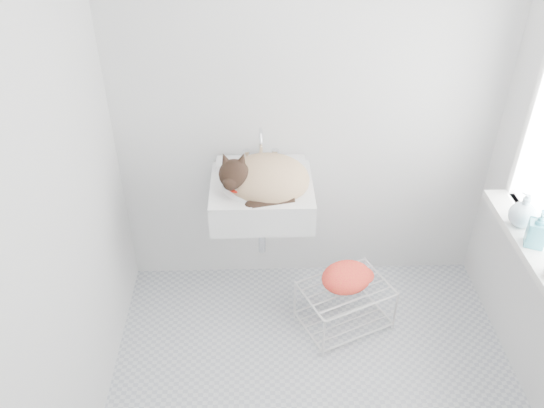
{
  "coord_description": "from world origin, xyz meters",
  "views": [
    {
      "loc": [
        -0.29,
        -1.84,
        2.52
      ],
      "look_at": [
        -0.22,
        0.5,
        0.88
      ],
      "focal_mm": 37.0,
      "sensor_mm": 36.0,
      "label": 1
    }
  ],
  "objects_px": {
    "cat": "(264,179)",
    "wire_rack": "(345,305)",
    "sink": "(262,184)",
    "bottle_b": "(533,244)",
    "bottle_c": "(519,224)"
  },
  "relations": [
    {
      "from": "cat",
      "to": "wire_rack",
      "type": "distance_m",
      "value": 0.9
    },
    {
      "from": "sink",
      "to": "bottle_b",
      "type": "bearing_deg",
      "value": -24.09
    },
    {
      "from": "cat",
      "to": "bottle_c",
      "type": "distance_m",
      "value": 1.32
    },
    {
      "from": "sink",
      "to": "wire_rack",
      "type": "xyz_separation_m",
      "value": [
        0.48,
        -0.24,
        -0.7
      ]
    },
    {
      "from": "bottle_b",
      "to": "sink",
      "type": "bearing_deg",
      "value": 155.91
    },
    {
      "from": "wire_rack",
      "to": "bottle_b",
      "type": "relative_size",
      "value": 2.52
    },
    {
      "from": "bottle_b",
      "to": "bottle_c",
      "type": "height_order",
      "value": "bottle_b"
    },
    {
      "from": "cat",
      "to": "bottle_c",
      "type": "relative_size",
      "value": 2.82
    },
    {
      "from": "cat",
      "to": "bottle_b",
      "type": "xyz_separation_m",
      "value": [
        1.26,
        -0.55,
        -0.04
      ]
    },
    {
      "from": "sink",
      "to": "wire_rack",
      "type": "distance_m",
      "value": 0.88
    },
    {
      "from": "bottle_b",
      "to": "bottle_c",
      "type": "bearing_deg",
      "value": 90.0
    },
    {
      "from": "wire_rack",
      "to": "bottle_c",
      "type": "xyz_separation_m",
      "value": [
        0.79,
        -0.17,
        0.7
      ]
    },
    {
      "from": "cat",
      "to": "bottle_b",
      "type": "bearing_deg",
      "value": -20.92
    },
    {
      "from": "bottle_c",
      "to": "sink",
      "type": "bearing_deg",
      "value": 162.12
    },
    {
      "from": "sink",
      "to": "wire_rack",
      "type": "bearing_deg",
      "value": -26.85
    }
  ]
}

